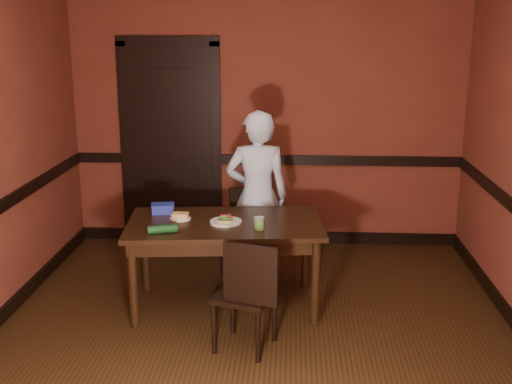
# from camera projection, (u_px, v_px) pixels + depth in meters

# --- Properties ---
(floor) EXTENTS (4.00, 4.50, 0.01)m
(floor) POSITION_uv_depth(u_px,v_px,m) (253.00, 341.00, 4.74)
(floor) COLOR black
(floor) RESTS_ON ground
(wall_back) EXTENTS (4.00, 0.02, 2.70)m
(wall_back) POSITION_uv_depth(u_px,v_px,m) (267.00, 116.00, 6.56)
(wall_back) COLOR maroon
(wall_back) RESTS_ON ground
(wall_front) EXTENTS (4.00, 0.02, 2.70)m
(wall_front) POSITION_uv_depth(u_px,v_px,m) (212.00, 300.00, 2.22)
(wall_front) COLOR maroon
(wall_front) RESTS_ON ground
(dado_back) EXTENTS (4.00, 0.03, 0.10)m
(dado_back) POSITION_uv_depth(u_px,v_px,m) (267.00, 160.00, 6.66)
(dado_back) COLOR black
(dado_back) RESTS_ON ground
(baseboard_back) EXTENTS (4.00, 0.03, 0.12)m
(baseboard_back) POSITION_uv_depth(u_px,v_px,m) (266.00, 236.00, 6.88)
(baseboard_back) COLOR black
(baseboard_back) RESTS_ON ground
(door) EXTENTS (1.05, 0.07, 2.20)m
(door) POSITION_uv_depth(u_px,v_px,m) (171.00, 141.00, 6.65)
(door) COLOR black
(door) RESTS_ON ground
(dining_table) EXTENTS (1.63, 1.02, 0.73)m
(dining_table) POSITION_uv_depth(u_px,v_px,m) (225.00, 264.00, 5.25)
(dining_table) COLOR black
(dining_table) RESTS_ON floor
(chair_far) EXTENTS (0.50, 0.50, 0.85)m
(chair_far) POSITION_uv_depth(u_px,v_px,m) (244.00, 237.00, 5.74)
(chair_far) COLOR black
(chair_far) RESTS_ON floor
(chair_near) EXTENTS (0.50, 0.50, 0.84)m
(chair_near) POSITION_uv_depth(u_px,v_px,m) (245.00, 293.00, 4.55)
(chair_near) COLOR black
(chair_near) RESTS_ON floor
(person) EXTENTS (0.60, 0.43, 1.55)m
(person) POSITION_uv_depth(u_px,v_px,m) (257.00, 196.00, 5.74)
(person) COLOR silver
(person) RESTS_ON floor
(sandwich_plate) EXTENTS (0.26, 0.26, 0.06)m
(sandwich_plate) POSITION_uv_depth(u_px,v_px,m) (226.00, 221.00, 5.12)
(sandwich_plate) COLOR white
(sandwich_plate) RESTS_ON dining_table
(sauce_jar) EXTENTS (0.08, 0.08, 0.10)m
(sauce_jar) POSITION_uv_depth(u_px,v_px,m) (259.00, 223.00, 4.95)
(sauce_jar) COLOR #5B8B3F
(sauce_jar) RESTS_ON dining_table
(cheese_saucer) EXTENTS (0.17, 0.17, 0.05)m
(cheese_saucer) POSITION_uv_depth(u_px,v_px,m) (180.00, 217.00, 5.21)
(cheese_saucer) COLOR white
(cheese_saucer) RESTS_ON dining_table
(food_tub) EXTENTS (0.21, 0.16, 0.08)m
(food_tub) POSITION_uv_depth(u_px,v_px,m) (163.00, 208.00, 5.37)
(food_tub) COLOR #293ABC
(food_tub) RESTS_ON dining_table
(wrapped_veg) EXTENTS (0.23, 0.13, 0.06)m
(wrapped_veg) POSITION_uv_depth(u_px,v_px,m) (162.00, 229.00, 4.87)
(wrapped_veg) COLOR #123F18
(wrapped_veg) RESTS_ON dining_table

